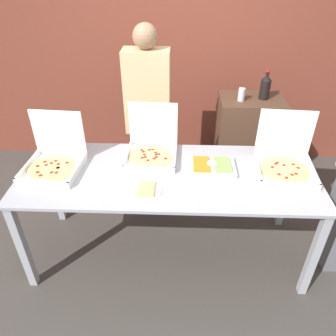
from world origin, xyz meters
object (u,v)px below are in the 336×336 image
(pizza_box_far_right, at_px, (285,161))
(soda_can_silver, at_px, (241,94))
(pizza_box_near_right, at_px, (152,148))
(soda_bottle, at_px, (265,87))
(person_guest_cap, at_px, (148,121))
(pizza_box_far_left, at_px, (54,160))
(paper_plate_front_right, at_px, (146,190))
(veggie_tray, at_px, (212,166))

(pizza_box_far_right, xyz_separation_m, soda_can_silver, (-0.23, 0.85, 0.19))
(pizza_box_near_right, height_order, soda_bottle, soda_bottle)
(soda_can_silver, bearing_deg, person_guest_cap, -165.05)
(pizza_box_far_left, height_order, soda_bottle, soda_bottle)
(pizza_box_far_left, height_order, soda_can_silver, pizza_box_far_left)
(paper_plate_front_right, bearing_deg, pizza_box_far_left, 159.97)
(pizza_box_far_right, relative_size, soda_bottle, 1.70)
(soda_can_silver, distance_m, person_guest_cap, 0.93)
(pizza_box_near_right, distance_m, soda_bottle, 1.31)
(soda_bottle, relative_size, person_guest_cap, 0.15)
(veggie_tray, height_order, soda_bottle, soda_bottle)
(pizza_box_far_left, relative_size, veggie_tray, 1.26)
(veggie_tray, bearing_deg, pizza_box_far_left, -178.42)
(soda_bottle, distance_m, person_guest_cap, 1.17)
(paper_plate_front_right, height_order, veggie_tray, veggie_tray)
(pizza_box_far_left, xyz_separation_m, person_guest_cap, (0.67, 0.67, 0.02))
(pizza_box_near_right, xyz_separation_m, pizza_box_far_left, (-0.74, -0.20, 0.00))
(pizza_box_far_right, height_order, soda_bottle, soda_bottle)
(paper_plate_front_right, relative_size, veggie_tray, 0.64)
(soda_bottle, bearing_deg, soda_can_silver, -165.44)
(soda_can_silver, bearing_deg, soda_bottle, 14.56)
(pizza_box_far_right, distance_m, soda_can_silver, 0.91)
(paper_plate_front_right, bearing_deg, soda_can_silver, 55.08)
(soda_bottle, height_order, soda_can_silver, soda_bottle)
(paper_plate_front_right, bearing_deg, veggie_tray, 31.67)
(pizza_box_far_left, bearing_deg, soda_bottle, 32.56)
(veggie_tray, distance_m, soda_bottle, 1.12)
(paper_plate_front_right, bearing_deg, pizza_box_near_right, 89.10)
(pizza_box_far_left, bearing_deg, pizza_box_far_right, 5.75)
(pizza_box_far_left, bearing_deg, soda_can_silver, 34.36)
(paper_plate_front_right, distance_m, person_guest_cap, 0.94)
(pizza_box_near_right, bearing_deg, pizza_box_far_right, -6.91)
(paper_plate_front_right, distance_m, soda_can_silver, 1.45)
(pizza_box_far_right, xyz_separation_m, veggie_tray, (-0.56, -0.01, -0.05))
(pizza_box_far_right, height_order, soda_can_silver, pizza_box_far_right)
(pizza_box_far_right, height_order, paper_plate_front_right, pizza_box_far_right)
(veggie_tray, height_order, soda_can_silver, soda_can_silver)
(pizza_box_far_left, relative_size, paper_plate_front_right, 1.98)
(soda_bottle, bearing_deg, pizza_box_far_right, -89.87)
(veggie_tray, xyz_separation_m, soda_bottle, (0.56, 0.93, 0.31))
(pizza_box_far_right, relative_size, veggie_tray, 1.30)
(person_guest_cap, bearing_deg, paper_plate_front_right, 93.72)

